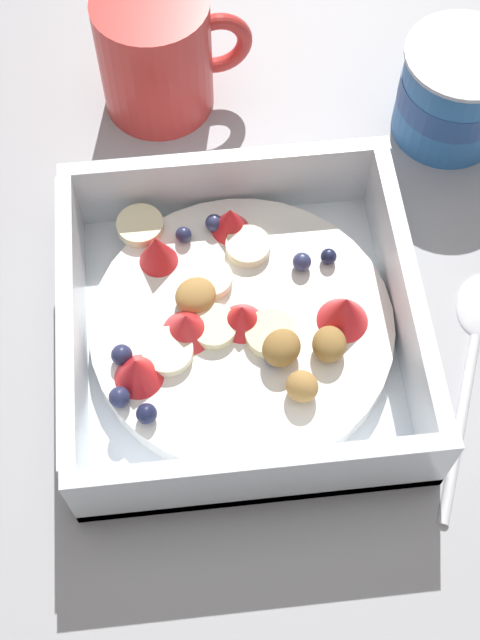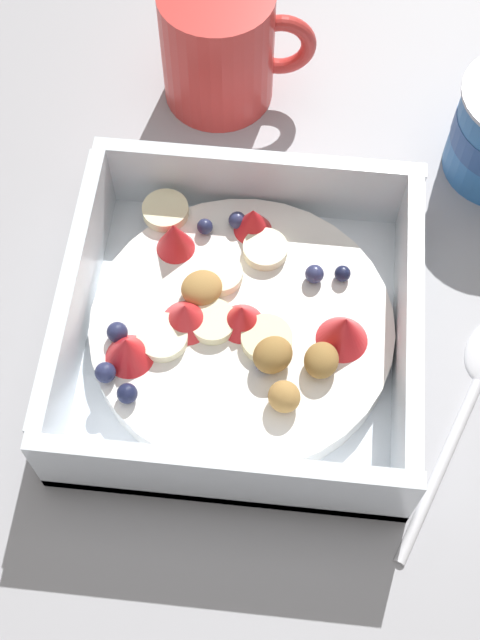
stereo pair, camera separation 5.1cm
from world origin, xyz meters
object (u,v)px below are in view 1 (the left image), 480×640
(fruit_bowl, at_px, (239,327))
(spoon, at_px, (476,338))
(coffee_mug, at_px, (158,54))
(yogurt_cup, at_px, (455,92))

(fruit_bowl, height_order, spoon, fruit_bowl)
(fruit_bowl, height_order, coffee_mug, coffee_mug)
(spoon, bearing_deg, fruit_bowl, 174.25)
(spoon, xyz_separation_m, coffee_mug, (-0.18, 0.22, 0.04))
(fruit_bowl, distance_m, coffee_mug, 0.21)
(spoon, relative_size, yogurt_cup, 2.04)
(yogurt_cup, bearing_deg, fruit_bowl, -136.60)
(yogurt_cup, bearing_deg, coffee_mug, 166.35)
(spoon, bearing_deg, yogurt_cup, 83.79)
(fruit_bowl, relative_size, yogurt_cup, 2.54)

